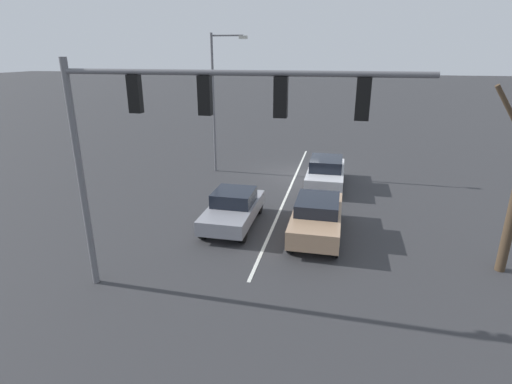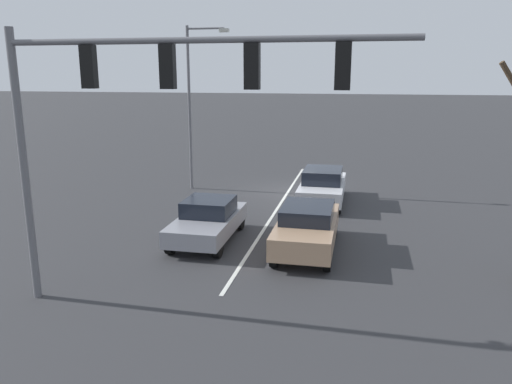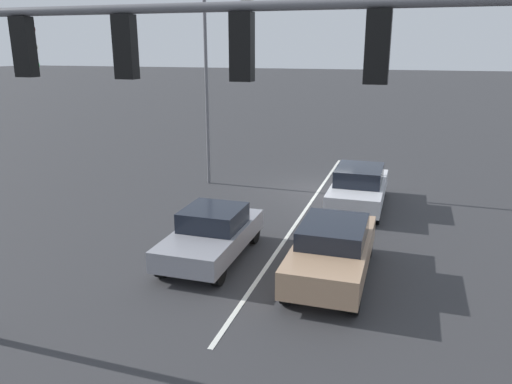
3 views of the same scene
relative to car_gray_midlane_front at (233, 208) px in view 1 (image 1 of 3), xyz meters
name	(u,v)px [view 1 (image 1 of 3)]	position (x,y,z in m)	size (l,w,h in m)	color
ground_plane	(296,174)	(-1.65, -7.80, -0.73)	(240.00, 240.00, 0.00)	#333335
lane_stripe_left_divider	(289,190)	(-1.65, -4.79, -0.72)	(0.12, 18.01, 0.01)	silver
car_gray_midlane_front	(233,208)	(0.00, 0.00, 0.00)	(1.82, 4.12, 1.44)	gray
car_tan_leftlane_front	(317,216)	(-3.44, 0.25, 0.06)	(1.82, 4.53, 1.49)	tan
car_silver_leftlane_second	(326,172)	(-3.43, -6.05, 0.05)	(1.87, 4.67, 1.53)	silver
traffic_signal_gantry	(181,122)	(-0.15, 5.19, 4.36)	(9.22, 0.37, 6.67)	slate
street_lamp_right_shoulder	(217,94)	(2.97, -7.51, 3.81)	(2.09, 0.24, 7.81)	slate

